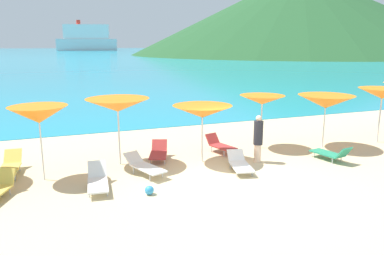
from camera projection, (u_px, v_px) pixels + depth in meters
The scene contains 19 objects.
ground_plane at pixel (149, 123), 20.48m from camera, with size 50.00×100.00×0.30m, color beige.
ocean_water at pixel (57, 52), 218.90m from camera, with size 650.00×440.00×0.02m, color teal.
headland_hill at pixel (299, 13), 152.17m from camera, with size 138.44×138.44×33.17m, color #235128.
umbrella_2 at pixel (39, 115), 10.95m from camera, with size 1.80×1.80×2.30m.
umbrella_3 at pixel (118, 105), 12.42m from camera, with size 2.32×2.32×2.31m.
umbrella_4 at pixel (202, 112), 12.77m from camera, with size 2.25×2.25×2.03m.
umbrella_5 at pixel (262, 100), 14.50m from camera, with size 1.82×1.82×2.13m.
umbrella_6 at pixel (326, 102), 14.61m from camera, with size 2.39×2.39×2.12m.
umbrella_7 at pixel (382, 94), 15.36m from camera, with size 1.94×1.94×2.30m.
lounge_chair_0 at pixel (159, 152), 13.31m from camera, with size 1.01×1.49×0.61m.
lounge_chair_3 at pixel (98, 180), 10.62m from camera, with size 0.70×1.62×0.64m.
lounge_chair_5 at pixel (331, 153), 13.21m from camera, with size 0.80×1.51×0.62m.
lounge_chair_7 at pixel (240, 164), 12.20m from camera, with size 0.91×1.63×0.53m.
lounge_chair_8 at pixel (220, 145), 14.20m from camera, with size 0.87×1.42×0.65m.
lounge_chair_10 at pixel (144, 165), 11.81m from camera, with size 1.11×1.80×0.57m.
lounge_chair_11 at pixel (10, 166), 11.81m from camera, with size 0.69×1.77×0.63m.
beachgoer_1 at pixel (258, 138), 12.93m from camera, with size 0.33×0.33×1.68m.
beach_ball at pixel (149, 190), 10.24m from camera, with size 0.26×0.26×0.26m, color #3399D8.
cruise_ship at pixel (87, 39), 257.77m from camera, with size 41.31×16.27×20.63m.
Camera 1 is at (-4.92, -9.58, 4.07)m, focal length 34.60 mm.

